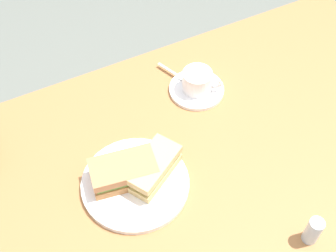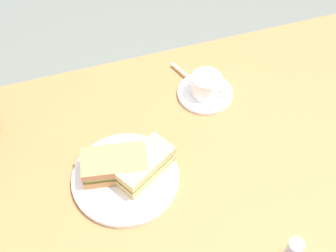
{
  "view_description": "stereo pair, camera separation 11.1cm",
  "coord_description": "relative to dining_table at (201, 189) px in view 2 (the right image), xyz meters",
  "views": [
    {
      "loc": [
        0.37,
        0.51,
        1.67
      ],
      "look_at": [
        0.06,
        -0.1,
        0.8
      ],
      "focal_mm": 47.92,
      "sensor_mm": 36.0,
      "label": 1
    },
    {
      "loc": [
        0.27,
        0.56,
        1.67
      ],
      "look_at": [
        0.06,
        -0.1,
        0.8
      ],
      "focal_mm": 47.92,
      "sensor_mm": 36.0,
      "label": 2
    }
  ],
  "objects": [
    {
      "name": "sandwich_plate",
      "position": [
        0.2,
        -0.0,
        0.16
      ],
      "size": [
        0.25,
        0.25,
        0.01
      ],
      "primitive_type": "cylinder",
      "color": "white",
      "rests_on": "dining_table"
    },
    {
      "name": "sandwich_back",
      "position": [
        0.15,
        0.0,
        0.19
      ],
      "size": [
        0.16,
        0.13,
        0.05
      ],
      "color": "tan",
      "rests_on": "sandwich_plate"
    },
    {
      "name": "dining_table",
      "position": [
        0.0,
        0.0,
        0.0
      ],
      "size": [
        1.36,
        0.79,
        0.77
      ],
      "color": "#A0693B",
      "rests_on": "ground_plane"
    },
    {
      "name": "spoon",
      "position": [
        -0.05,
        -0.27,
        0.16
      ],
      "size": [
        0.05,
        0.1,
        0.01
      ],
      "color": "silver",
      "rests_on": "coffee_saucer"
    },
    {
      "name": "coffee_cup",
      "position": [
        -0.08,
        -0.19,
        0.19
      ],
      "size": [
        0.1,
        0.08,
        0.06
      ],
      "color": "white",
      "rests_on": "coffee_saucer"
    },
    {
      "name": "salt_shaker",
      "position": [
        -0.08,
        0.29,
        0.19
      ],
      "size": [
        0.03,
        0.03,
        0.07
      ],
      "primitive_type": "cylinder",
      "color": "silver",
      "rests_on": "dining_table"
    },
    {
      "name": "sandwich_front",
      "position": [
        0.22,
        -0.02,
        0.19
      ],
      "size": [
        0.16,
        0.11,
        0.05
      ],
      "color": "#B97B44",
      "rests_on": "sandwich_plate"
    },
    {
      "name": "coffee_saucer",
      "position": [
        -0.07,
        -0.2,
        0.15
      ],
      "size": [
        0.15,
        0.15,
        0.01
      ],
      "primitive_type": "cylinder",
      "color": "white",
      "rests_on": "dining_table"
    }
  ]
}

